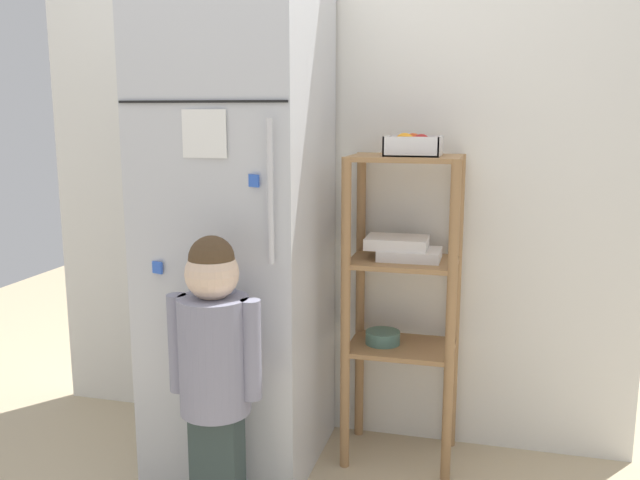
{
  "coord_description": "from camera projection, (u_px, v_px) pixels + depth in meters",
  "views": [
    {
      "loc": [
        0.69,
        -2.32,
        1.34
      ],
      "look_at": [
        0.07,
        0.02,
        0.88
      ],
      "focal_mm": 38.14,
      "sensor_mm": 36.0,
      "label": 1
    }
  ],
  "objects": [
    {
      "name": "ground_plane",
      "position": [
        302.0,
        464.0,
        2.63
      ],
      "size": [
        6.0,
        6.0,
        0.0
      ],
      "primitive_type": "plane",
      "color": "tan"
    },
    {
      "name": "kitchen_wall_back",
      "position": [
        325.0,
        155.0,
        2.74
      ],
      "size": [
        2.48,
        0.03,
        2.33
      ],
      "primitive_type": "cube",
      "color": "silver",
      "rests_on": "ground"
    },
    {
      "name": "refrigerator",
      "position": [
        239.0,
        227.0,
        2.53
      ],
      "size": [
        0.59,
        0.64,
        1.83
      ],
      "color": "silver",
      "rests_on": "ground"
    },
    {
      "name": "child_standing",
      "position": [
        215.0,
        354.0,
        2.15
      ],
      "size": [
        0.31,
        0.23,
        0.97
      ],
      "color": "#303E3D",
      "rests_on": "ground"
    },
    {
      "name": "pantry_shelf_unit",
      "position": [
        402.0,
        280.0,
        2.57
      ],
      "size": [
        0.42,
        0.31,
        1.18
      ],
      "color": "#9E7247",
      "rests_on": "ground"
    },
    {
      "name": "fruit_bin",
      "position": [
        414.0,
        145.0,
        2.45
      ],
      "size": [
        0.2,
        0.17,
        0.08
      ],
      "color": "white",
      "rests_on": "pantry_shelf_unit"
    }
  ]
}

